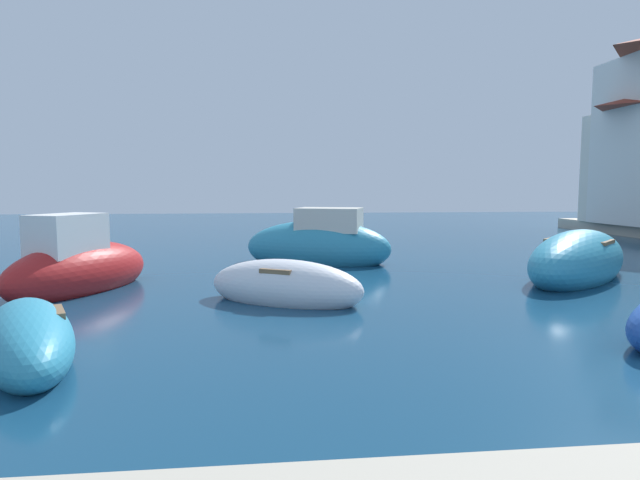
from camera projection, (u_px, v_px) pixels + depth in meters
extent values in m
ellipsoid|color=teal|center=(318.00, 248.00, 15.12)|extent=(4.55, 3.04, 1.57)
cube|color=beige|center=(329.00, 220.00, 14.96)|extent=(2.07, 1.71, 0.68)
ellipsoid|color=teal|center=(578.00, 261.00, 12.50)|extent=(4.75, 4.64, 1.50)
cube|color=brown|center=(579.00, 241.00, 12.45)|extent=(1.64, 1.65, 0.08)
ellipsoid|color=teal|center=(28.00, 340.00, 6.56)|extent=(2.22, 3.24, 0.93)
cube|color=brown|center=(27.00, 315.00, 6.53)|extent=(1.01, 0.90, 0.08)
ellipsoid|color=white|center=(285.00, 287.00, 9.94)|extent=(3.28, 2.48, 1.04)
cube|color=brown|center=(285.00, 268.00, 9.91)|extent=(0.98, 1.11, 0.08)
ellipsoid|color=#B21E1E|center=(80.00, 273.00, 11.09)|extent=(2.90, 4.00, 1.32)
cube|color=white|center=(67.00, 235.00, 10.73)|extent=(1.43, 1.67, 0.86)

